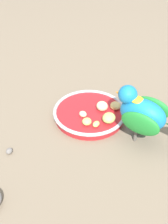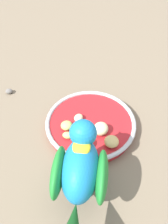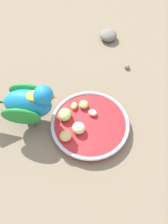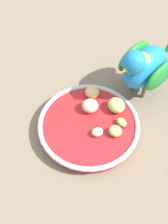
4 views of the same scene
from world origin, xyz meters
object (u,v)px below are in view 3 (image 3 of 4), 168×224
apple_piece_4 (80,129)px  rock_large (108,35)px  parrot (26,103)px  apple_piece_0 (66,136)px  pebble_0 (127,66)px  apple_piece_3 (84,104)px  feeding_bowl (90,125)px  apple_piece_1 (93,113)px  apple_piece_5 (65,115)px  apple_piece_2 (74,106)px

apple_piece_4 → rock_large: (-0.21, 0.35, -0.02)m
apple_piece_4 → parrot: size_ratio=0.19×
apple_piece_0 → pebble_0: (-0.06, 0.33, -0.03)m
apple_piece_4 → apple_piece_3: bearing=128.5°
feeding_bowl → apple_piece_0: size_ratio=6.76×
apple_piece_1 → rock_large: 0.35m
apple_piece_0 → rock_large: apple_piece_0 is taller
parrot → rock_large: (-0.08, 0.41, -0.07)m
feeding_bowl → apple_piece_3: size_ratio=7.87×
apple_piece_4 → apple_piece_5: size_ratio=0.89×
apple_piece_3 → rock_large: size_ratio=0.45×
apple_piece_4 → parrot: (-0.13, -0.07, 0.05)m
parrot → apple_piece_4: bearing=-13.2°
apple_piece_3 → rock_large: 0.33m
rock_large → pebble_0: 0.16m
feeding_bowl → apple_piece_2: apple_piece_2 is taller
apple_piece_0 → pebble_0: bearing=100.5°
parrot → apple_piece_0: bearing=-27.7°
apple_piece_1 → pebble_0: (-0.06, 0.22, -0.02)m
apple_piece_5 → parrot: size_ratio=0.21×
apple_piece_1 → apple_piece_3: 0.04m
apple_piece_2 → apple_piece_5: bearing=-80.9°
apple_piece_0 → apple_piece_5: 0.06m
rock_large → parrot: bearing=-78.6°
apple_piece_2 → apple_piece_4: (0.07, -0.04, 0.01)m
apple_piece_4 → rock_large: apple_piece_4 is taller
apple_piece_2 → apple_piece_5: (0.01, -0.04, 0.01)m
apple_piece_2 → apple_piece_3: size_ratio=0.86×
apple_piece_3 → feeding_bowl: bearing=-26.7°
apple_piece_4 → apple_piece_2: bearing=147.8°
apple_piece_3 → apple_piece_5: size_ratio=0.69×
parrot → pebble_0: bearing=40.7°
apple_piece_1 → apple_piece_5: 0.08m
rock_large → pebble_0: bearing=-23.6°
apple_piece_3 → parrot: bearing=-121.5°
apple_piece_0 → parrot: size_ratio=0.17×
feeding_bowl → apple_piece_2: (-0.07, 0.01, 0.01)m
apple_piece_3 → parrot: 0.16m
apple_piece_0 → apple_piece_5: bearing=139.8°
apple_piece_2 → pebble_0: 0.24m
parrot → rock_large: 0.43m
apple_piece_1 → apple_piece_4: (0.01, -0.06, 0.01)m
rock_large → feeding_bowl: bearing=-55.2°
apple_piece_4 → parrot: parrot is taller
feeding_bowl → apple_piece_1: 0.03m
rock_large → apple_piece_2: bearing=-64.4°
feeding_bowl → apple_piece_4: (-0.00, -0.04, 0.02)m
apple_piece_4 → apple_piece_5: (-0.06, 0.00, -0.00)m
feeding_bowl → rock_large: bearing=124.8°
apple_piece_0 → apple_piece_1: 0.10m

